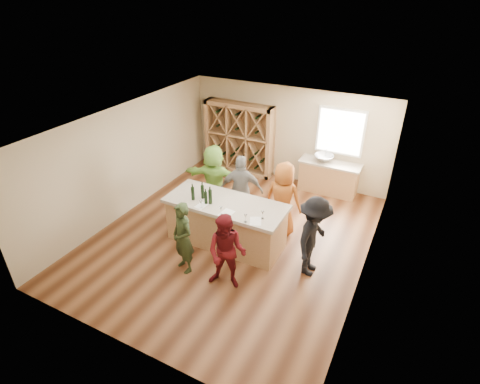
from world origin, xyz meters
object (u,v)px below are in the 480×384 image
at_px(wine_bottle_b, 193,193).
at_px(wine_bottle_c, 203,192).
at_px(wine_rack, 239,138).
at_px(wine_bottle_d, 206,198).
at_px(sink, 324,158).
at_px(person_far_mid, 241,190).
at_px(wine_bottle_e, 210,197).
at_px(person_near_right, 227,252).
at_px(person_server, 313,237).
at_px(person_far_right, 283,199).
at_px(person_far_left, 214,179).
at_px(tasting_counter_base, 226,224).
at_px(person_near_left, 183,238).

distance_m(wine_bottle_b, wine_bottle_c, 0.22).
distance_m(wine_rack, wine_bottle_d, 3.92).
bearing_deg(sink, person_far_mid, -117.47).
bearing_deg(wine_bottle_d, wine_bottle_c, 138.07).
height_order(wine_bottle_d, person_far_mid, person_far_mid).
relative_size(wine_bottle_c, wine_bottle_e, 0.94).
relative_size(wine_bottle_b, wine_bottle_e, 0.94).
bearing_deg(wine_rack, person_near_right, -65.39).
distance_m(wine_rack, wine_bottle_e, 3.90).
bearing_deg(person_server, person_far_right, 47.07).
height_order(wine_rack, wine_bottle_c, wine_rack).
bearing_deg(person_far_left, person_far_mid, 155.19).
distance_m(tasting_counter_base, person_far_mid, 1.01).
distance_m(wine_bottle_b, person_far_right, 2.09).
height_order(wine_rack, sink, wine_rack).
xyz_separation_m(person_near_left, person_far_mid, (0.25, 2.14, 0.11)).
relative_size(wine_rack, person_near_right, 1.36).
distance_m(tasting_counter_base, person_near_left, 1.29).
distance_m(person_near_right, person_far_mid, 2.29).
height_order(wine_bottle_e, person_near_right, person_near_right).
height_order(person_near_right, person_far_right, person_far_right).
distance_m(wine_rack, wine_bottle_c, 3.70).
bearing_deg(person_far_left, person_far_right, 163.87).
xyz_separation_m(tasting_counter_base, person_far_left, (-0.96, 1.13, 0.41)).
xyz_separation_m(person_near_right, person_far_left, (-1.66, 2.36, 0.10)).
distance_m(sink, wine_bottle_b, 4.15).
bearing_deg(wine_bottle_e, wine_bottle_c, 155.72).
bearing_deg(person_far_mid, person_near_left, 65.81).
relative_size(person_near_right, person_far_mid, 0.90).
xyz_separation_m(sink, wine_bottle_d, (-1.59, -3.68, 0.21)).
relative_size(sink, person_far_mid, 0.30).
bearing_deg(person_near_left, sink, 96.06).
xyz_separation_m(person_server, person_far_mid, (-2.13, 1.02, 0.02)).
bearing_deg(wine_bottle_c, wine_bottle_b, -134.19).
bearing_deg(sink, person_far_right, -95.93).
bearing_deg(wine_bottle_e, person_server, 2.43).
xyz_separation_m(sink, person_near_left, (-1.55, -4.65, -0.22)).
height_order(wine_rack, person_server, wine_rack).
bearing_deg(wine_bottle_b, person_far_right, 35.93).
xyz_separation_m(wine_rack, wine_bottle_e, (1.20, -3.71, 0.15)).
relative_size(sink, wine_bottle_d, 1.91).
distance_m(sink, person_near_right, 4.71).
bearing_deg(wine_bottle_d, person_near_left, -88.04).
height_order(wine_bottle_e, person_server, person_server).
xyz_separation_m(wine_bottle_b, wine_bottle_c, (0.15, 0.16, 0.00)).
bearing_deg(wine_rack, tasting_counter_base, -67.30).
xyz_separation_m(tasting_counter_base, wine_bottle_d, (-0.36, -0.24, 0.72)).
bearing_deg(wine_bottle_e, person_near_right, -46.80).
bearing_deg(person_near_left, person_server, 49.70).
relative_size(wine_bottle_b, person_near_left, 0.20).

